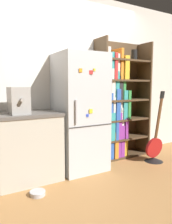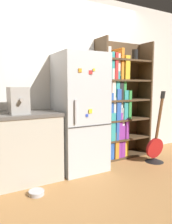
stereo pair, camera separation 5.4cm
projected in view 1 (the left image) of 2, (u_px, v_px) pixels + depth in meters
name	position (u px, v px, depth m)	size (l,w,h in m)	color
ground_plane	(85.00, 171.00, 3.10)	(16.00, 16.00, 0.00)	#A87542
wall_back	(69.00, 80.00, 3.35)	(8.00, 0.05, 2.60)	silver
refrigerator	(80.00, 113.00, 3.12)	(0.66, 0.65, 1.65)	silver
bookshelf	(116.00, 105.00, 3.63)	(0.95, 0.36, 1.94)	#4C3823
kitchen_counter	(27.00, 146.00, 2.80)	(0.80, 0.62, 0.87)	#BCB7A8
espresso_machine	(19.00, 100.00, 2.63)	(0.22, 0.36, 0.32)	#A5A39E
guitar	(154.00, 151.00, 3.49)	(0.33, 0.29, 1.13)	black
pet_bowl	(38.00, 193.00, 2.42)	(0.18, 0.18, 0.05)	#B7B7BC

